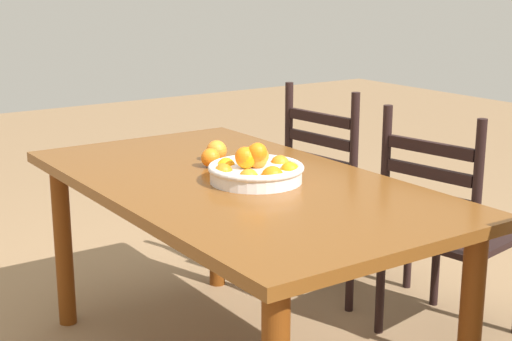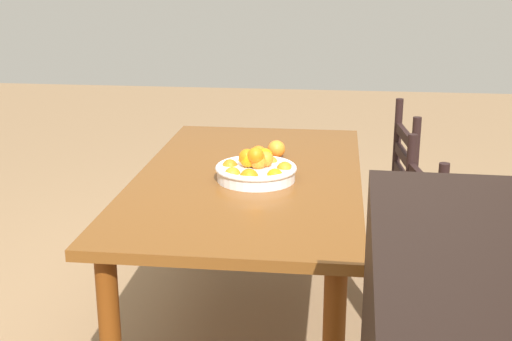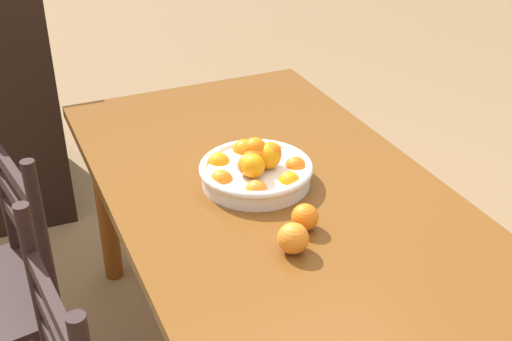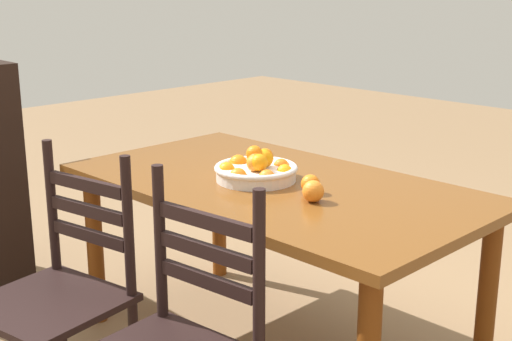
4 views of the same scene
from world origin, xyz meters
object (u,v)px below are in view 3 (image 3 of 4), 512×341
Objects in this scene: dining_table at (277,216)px; orange_loose_1 at (305,217)px; orange_loose_0 at (293,238)px; fruit_bowl at (256,169)px.

orange_loose_1 is at bearing 174.95° from dining_table.
orange_loose_0 is 0.10m from orange_loose_1.
dining_table is 0.24m from orange_loose_1.
fruit_bowl is 0.27m from orange_loose_1.
orange_loose_0 is (-0.34, 0.05, -0.01)m from fruit_bowl.
orange_loose_0 is (-0.28, 0.09, 0.13)m from dining_table.
dining_table is 5.07× the size of fruit_bowl.
orange_loose_0 is at bearing 136.36° from orange_loose_1.
fruit_bowl is 4.18× the size of orange_loose_0.
orange_loose_1 is at bearing -175.71° from fruit_bowl.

